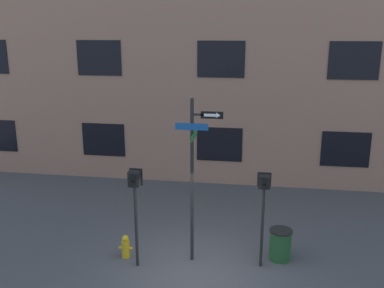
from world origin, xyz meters
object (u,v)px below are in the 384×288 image
pedestrian_signal_left (135,193)px  trash_bin (280,244)px  street_sign_pole (194,169)px  fire_hydrant (126,247)px  pedestrian_signal_right (264,196)px

pedestrian_signal_left → trash_bin: (3.75, 0.93, -1.64)m
street_sign_pole → fire_hydrant: street_sign_pole is taller
fire_hydrant → trash_bin: (4.18, 0.56, 0.12)m
street_sign_pole → trash_bin: 3.18m
street_sign_pole → pedestrian_signal_right: (1.79, -0.06, -0.61)m
pedestrian_signal_right → trash_bin: size_ratio=3.00×
pedestrian_signal_left → pedestrian_signal_right: 3.27m
street_sign_pole → fire_hydrant: (-1.88, -0.16, -2.28)m
pedestrian_signal_left → trash_bin: 4.20m
street_sign_pole → pedestrian_signal_left: street_sign_pole is taller
pedestrian_signal_left → fire_hydrant: (-0.43, 0.38, -1.76)m
pedestrian_signal_right → pedestrian_signal_left: bearing=-171.6°
street_sign_pole → fire_hydrant: bearing=-175.2°
street_sign_pole → pedestrian_signal_right: size_ratio=1.72×
street_sign_pole → trash_bin: bearing=9.8°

